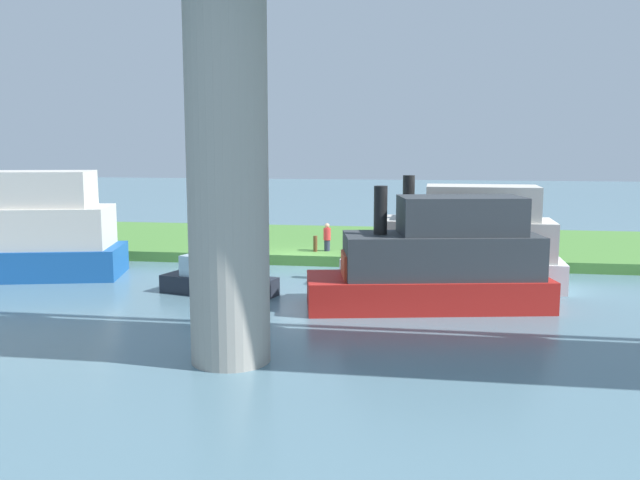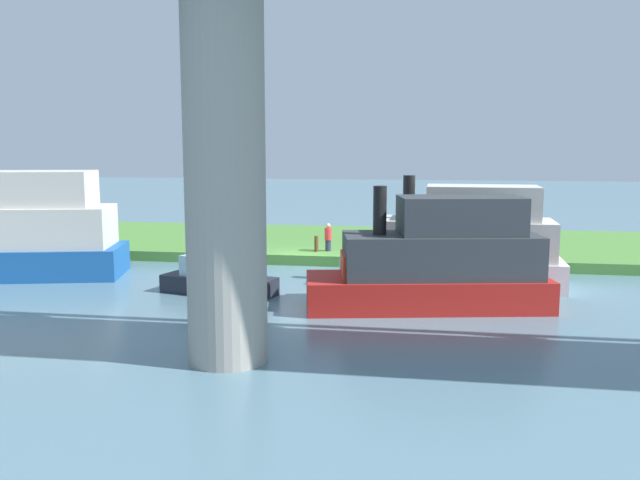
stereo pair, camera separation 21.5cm
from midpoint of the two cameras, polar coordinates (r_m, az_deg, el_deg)
name	(u,v)px [view 2 (the right image)]	position (r m, az deg, el deg)	size (l,w,h in m)	color
ground_plane	(301,266)	(32.26, -1.42, -2.21)	(160.00, 160.00, 0.00)	slate
grassy_bank	(321,243)	(38.05, 0.27, -0.24)	(80.00, 12.00, 0.50)	#4C8438
bridge_pylon	(225,172)	(17.70, -7.71, 5.76)	(2.12, 2.12, 10.15)	#9E998E
person_on_bank	(328,237)	(33.47, 0.88, 0.25)	(0.41, 0.41, 1.39)	#2D334C
mooring_post	(316,244)	(33.32, -0.13, -0.32)	(0.20, 0.20, 0.79)	brown
riverboat_paddlewheel	(14,234)	(32.24, -24.33, 0.44)	(10.42, 5.58, 5.07)	#195199
pontoon_yellow	(216,280)	(26.57, -8.60, -3.36)	(4.77, 2.75, 1.50)	#1E232D
skiff_small	(435,263)	(24.18, 10.00, -1.94)	(8.89, 4.43, 4.35)	red
motorboat_red	(459,245)	(28.16, 11.91, -0.45)	(8.89, 3.10, 4.52)	white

